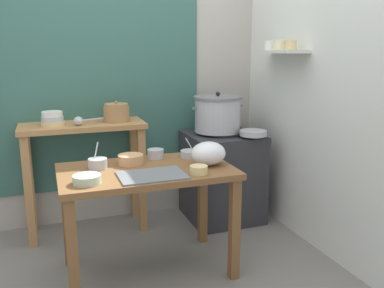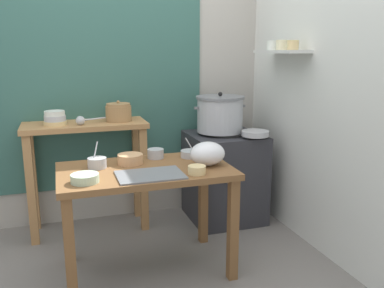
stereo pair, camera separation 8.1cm
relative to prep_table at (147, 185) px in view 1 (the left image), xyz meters
The scene contains 19 objects.
ground_plane 0.62m from the prep_table, 158.15° to the right, with size 9.00×9.00×0.00m, color gray.
wall_back 1.27m from the prep_table, 89.97° to the left, with size 4.40×0.12×2.60m.
wall_right 1.50m from the prep_table, ahead, with size 0.30×3.20×2.60m.
prep_table is the anchor object (origin of this frame).
back_shelf_table 0.86m from the prep_table, 111.55° to the left, with size 0.96×0.40×0.90m.
stove_block 1.09m from the prep_table, 38.68° to the left, with size 0.60×0.61×0.78m.
steamer_pot 1.10m from the prep_table, 40.90° to the left, with size 0.46×0.41×0.34m.
clay_pot 0.88m from the prep_table, 93.30° to the left, with size 0.21×0.21×0.17m.
bowl_stack_enamel 0.99m from the prep_table, 125.04° to the left, with size 0.17×0.17×0.11m.
ladle 0.85m from the prep_table, 115.47° to the left, with size 0.29×0.14×0.07m.
serving_tray 0.21m from the prep_table, 92.09° to the right, with size 0.40×0.28×0.01m, color slate.
plastic_bag 0.45m from the prep_table, ahead, with size 0.23×0.20×0.16m, color white.
wide_pan 1.11m from the prep_table, 23.34° to the left, with size 0.22×0.22×0.04m, color #B7BABF.
prep_bowl_0 0.34m from the prep_table, 161.14° to the left, with size 0.12×0.12×0.17m.
prep_bowl_1 0.29m from the prep_table, 61.35° to the left, with size 0.11×0.11×0.07m.
prep_bowl_2 0.21m from the prep_table, 119.19° to the left, with size 0.17×0.17×0.07m.
prep_bowl_3 0.45m from the prep_table, 155.20° to the right, with size 0.16×0.16×0.05m.
prep_bowl_4 0.38m from the prep_table, 39.17° to the right, with size 0.11×0.11×0.05m.
prep_bowl_5 0.42m from the prep_table, 25.58° to the left, with size 0.14×0.14×0.15m.
Camera 1 is at (-0.50, -2.43, 1.46)m, focal length 38.17 mm.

